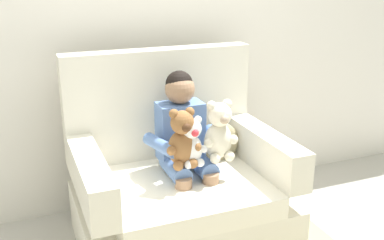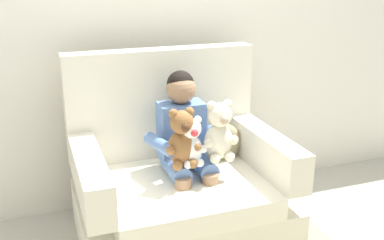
{
  "view_description": "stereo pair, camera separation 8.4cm",
  "coord_description": "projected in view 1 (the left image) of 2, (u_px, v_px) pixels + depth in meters",
  "views": [
    {
      "loc": [
        -0.81,
        -2.2,
        1.56
      ],
      "look_at": [
        0.05,
        -0.05,
        0.78
      ],
      "focal_mm": 42.68,
      "sensor_mm": 36.0,
      "label": 1
    },
    {
      "loc": [
        -0.73,
        -2.23,
        1.56
      ],
      "look_at": [
        0.05,
        -0.05,
        0.78
      ],
      "focal_mm": 42.68,
      "sensor_mm": 36.0,
      "label": 2
    }
  ],
  "objects": [
    {
      "name": "armchair",
      "position": [
        177.0,
        187.0,
        2.66
      ],
      "size": [
        1.15,
        0.88,
        1.1
      ],
      "color": "silver",
      "rests_on": "ground"
    },
    {
      "name": "plush_cream",
      "position": [
        219.0,
        132.0,
        2.5
      ],
      "size": [
        0.2,
        0.17,
        0.34
      ],
      "rotation": [
        0.0,
        0.0,
        -0.17
      ],
      "color": "silver",
      "rests_on": "armchair"
    },
    {
      "name": "back_wall",
      "position": [
        142.0,
        10.0,
        2.89
      ],
      "size": [
        6.0,
        0.1,
        2.6
      ],
      "primitive_type": "cube",
      "color": "silver",
      "rests_on": "ground"
    },
    {
      "name": "seated_child",
      "position": [
        184.0,
        137.0,
        2.59
      ],
      "size": [
        0.45,
        0.39,
        0.82
      ],
      "rotation": [
        0.0,
        0.0,
        0.1
      ],
      "color": "#597AB7",
      "rests_on": "armchair"
    },
    {
      "name": "plush_white",
      "position": [
        191.0,
        143.0,
        2.44
      ],
      "size": [
        0.16,
        0.13,
        0.27
      ],
      "rotation": [
        0.0,
        0.0,
        -0.01
      ],
      "color": "white",
      "rests_on": "armchair"
    },
    {
      "name": "throw_pillow",
      "position": [
        219.0,
        143.0,
        2.8
      ],
      "size": [
        0.26,
        0.12,
        0.26
      ],
      "primitive_type": "ellipsoid",
      "rotation": [
        0.0,
        0.0,
        -0.0
      ],
      "color": "#998C66",
      "rests_on": "armchair"
    },
    {
      "name": "plush_brown",
      "position": [
        182.0,
        140.0,
        2.41
      ],
      "size": [
        0.19,
        0.16,
        0.33
      ],
      "rotation": [
        0.0,
        0.0,
        0.07
      ],
      "color": "brown",
      "rests_on": "armchair"
    }
  ]
}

